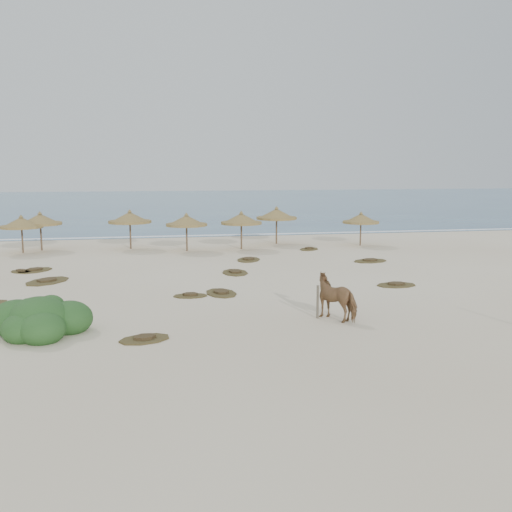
% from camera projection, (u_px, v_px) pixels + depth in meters
% --- Properties ---
extents(ground, '(160.00, 160.00, 0.00)m').
position_uv_depth(ground, '(246.00, 305.00, 24.81)').
color(ground, beige).
rests_on(ground, ground).
extents(ocean, '(200.00, 100.00, 0.01)m').
position_uv_depth(ocean, '(173.00, 203.00, 97.66)').
color(ocean, '#284F7A').
rests_on(ocean, ground).
extents(foam_line, '(70.00, 0.60, 0.01)m').
position_uv_depth(foam_line, '(197.00, 236.00, 50.06)').
color(foam_line, white).
rests_on(foam_line, ground).
extents(palapa_0, '(2.89, 2.89, 2.71)m').
position_uv_depth(palapa_0, '(21.00, 223.00, 39.62)').
color(palapa_0, brown).
rests_on(palapa_0, ground).
extents(palapa_1, '(3.93, 3.93, 2.84)m').
position_uv_depth(palapa_1, '(40.00, 220.00, 40.89)').
color(palapa_1, brown).
rests_on(palapa_1, ground).
extents(palapa_2, '(3.75, 3.75, 2.92)m').
position_uv_depth(palapa_2, '(130.00, 218.00, 41.72)').
color(palapa_2, brown).
rests_on(palapa_2, ground).
extents(palapa_3, '(3.88, 3.88, 2.77)m').
position_uv_depth(palapa_3, '(186.00, 221.00, 40.60)').
color(palapa_3, brown).
rests_on(palapa_3, ground).
extents(palapa_4, '(3.84, 3.84, 2.83)m').
position_uv_depth(palapa_4, '(241.00, 219.00, 41.53)').
color(palapa_4, brown).
rests_on(palapa_4, ground).
extents(palapa_5, '(4.12, 4.12, 2.97)m').
position_uv_depth(palapa_5, '(277.00, 215.00, 44.42)').
color(palapa_5, brown).
rests_on(palapa_5, ground).
extents(palapa_6, '(2.82, 2.82, 2.62)m').
position_uv_depth(palapa_6, '(361.00, 219.00, 43.57)').
color(palapa_6, brown).
rests_on(palapa_6, ground).
extents(horse, '(2.00, 2.25, 1.76)m').
position_uv_depth(horse, '(338.00, 297.00, 22.45)').
color(horse, '#956443').
rests_on(horse, ground).
extents(fence_post_near, '(0.12, 0.12, 1.33)m').
position_uv_depth(fence_post_near, '(318.00, 302.00, 22.54)').
color(fence_post_near, brown).
rests_on(fence_post_near, ground).
extents(bush, '(3.59, 3.16, 1.61)m').
position_uv_depth(bush, '(40.00, 320.00, 20.34)').
color(bush, '#2C5C27').
rests_on(bush, ground).
extents(scrub_1, '(2.89, 3.16, 0.16)m').
position_uv_depth(scrub_1, '(47.00, 281.00, 29.86)').
color(scrub_1, brown).
rests_on(scrub_1, ground).
extents(scrub_2, '(1.62, 1.09, 0.16)m').
position_uv_depth(scrub_2, '(190.00, 295.00, 26.46)').
color(scrub_2, brown).
rests_on(scrub_2, ground).
extents(scrub_3, '(1.47, 2.22, 0.16)m').
position_uv_depth(scrub_3, '(235.00, 272.00, 32.32)').
color(scrub_3, brown).
rests_on(scrub_3, ground).
extents(scrub_4, '(2.16, 1.49, 0.16)m').
position_uv_depth(scrub_4, '(396.00, 285.00, 28.89)').
color(scrub_4, brown).
rests_on(scrub_4, ground).
extents(scrub_5, '(2.61, 2.04, 0.16)m').
position_uv_depth(scrub_5, '(370.00, 261.00, 36.36)').
color(scrub_5, brown).
rests_on(scrub_5, ground).
extents(scrub_6, '(2.48, 2.59, 0.16)m').
position_uv_depth(scrub_6, '(35.00, 270.00, 32.99)').
color(scrub_6, brown).
rests_on(scrub_6, ground).
extents(scrub_7, '(2.13, 2.59, 0.16)m').
position_uv_depth(scrub_7, '(248.00, 259.00, 36.83)').
color(scrub_7, brown).
rests_on(scrub_7, ground).
extents(scrub_8, '(1.66, 1.62, 0.16)m').
position_uv_depth(scrub_8, '(21.00, 271.00, 32.60)').
color(scrub_8, brown).
rests_on(scrub_8, ground).
extents(scrub_9, '(1.73, 2.34, 0.16)m').
position_uv_depth(scrub_9, '(221.00, 293.00, 27.03)').
color(scrub_9, brown).
rests_on(scrub_9, ground).
extents(scrub_10, '(2.09, 2.14, 0.16)m').
position_uv_depth(scrub_10, '(309.00, 249.00, 41.62)').
color(scrub_10, brown).
rests_on(scrub_10, ground).
extents(scrub_11, '(2.07, 1.66, 0.16)m').
position_uv_depth(scrub_11, '(145.00, 339.00, 19.77)').
color(scrub_11, brown).
rests_on(scrub_11, ground).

